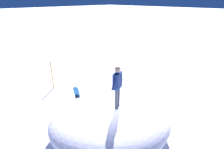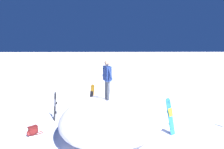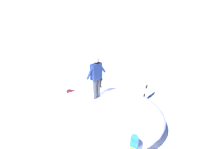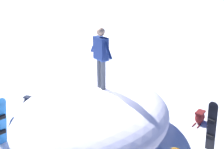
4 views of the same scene
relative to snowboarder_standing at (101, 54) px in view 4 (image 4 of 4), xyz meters
The scene contains 7 objects.
ground 2.66m from the snowboarder_standing, 119.41° to the right, with size 240.00×240.00×0.00m, color white.
snow_mound 1.86m from the snowboarder_standing, 159.51° to the right, with size 5.15×4.42×1.61m, color white.
snowboarder_standing is the anchor object (origin of this frame).
snowboard_primary_upright 3.63m from the snowboarder_standing, 27.83° to the right, with size 0.28×0.31×1.57m.
snowboard_secondary_upright 3.37m from the snowboarder_standing, behind, with size 0.46×0.52×1.62m.
backpack_near 4.13m from the snowboarder_standing, ahead, with size 0.65×0.59×0.43m.
backpack_far 4.20m from the snowboarder_standing, 131.66° to the left, with size 0.57×0.51×0.43m.
Camera 4 is at (-1.24, -7.17, 4.82)m, focal length 45.64 mm.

